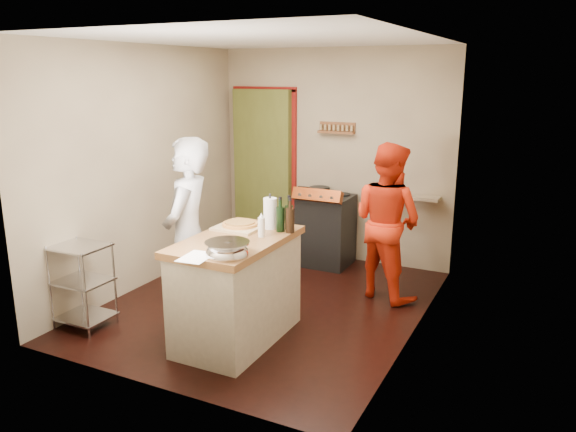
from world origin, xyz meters
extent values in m
plane|color=black|center=(0.00, 0.00, 0.00)|extent=(3.50, 3.50, 0.00)
cube|color=tan|center=(0.00, 1.75, 1.30)|extent=(3.00, 0.04, 2.60)
cube|color=#565B23|center=(-0.95, 1.80, 1.05)|extent=(0.80, 0.40, 2.10)
cube|color=maroon|center=(-1.37, 1.73, 1.05)|extent=(0.06, 0.06, 2.10)
cube|color=maroon|center=(-0.53, 1.73, 1.05)|extent=(0.06, 0.06, 2.10)
cube|color=maroon|center=(-0.95, 1.73, 2.10)|extent=(0.90, 0.06, 0.06)
cube|color=brown|center=(0.05, 1.70, 1.60)|extent=(0.46, 0.09, 0.03)
cube|color=brown|center=(0.05, 1.74, 1.66)|extent=(0.46, 0.02, 0.12)
cube|color=olive|center=(0.05, 1.70, 1.66)|extent=(0.42, 0.04, 0.07)
cube|color=tan|center=(0.95, 1.65, 0.90)|extent=(0.80, 0.18, 0.04)
cube|color=black|center=(0.75, 1.65, 1.02)|extent=(0.10, 0.14, 0.22)
cube|color=tan|center=(-1.50, 0.00, 1.30)|extent=(0.04, 3.50, 2.60)
cube|color=tan|center=(1.50, 0.00, 1.30)|extent=(0.04, 3.50, 2.60)
cube|color=white|center=(0.00, 0.00, 2.61)|extent=(3.00, 3.50, 0.02)
cube|color=black|center=(0.05, 1.43, 0.40)|extent=(0.60, 0.55, 0.80)
cube|color=black|center=(0.05, 1.43, 0.83)|extent=(0.60, 0.55, 0.06)
cube|color=#983E16|center=(0.05, 1.15, 0.92)|extent=(0.60, 0.15, 0.17)
cylinder|color=black|center=(-0.10, 1.56, 0.91)|extent=(0.26, 0.26, 0.05)
cylinder|color=silver|center=(-1.50, -1.38, 0.40)|extent=(0.02, 0.02, 0.80)
cylinder|color=silver|center=(-1.06, -1.38, 0.40)|extent=(0.02, 0.02, 0.80)
cylinder|color=silver|center=(-1.50, -1.02, 0.40)|extent=(0.02, 0.02, 0.80)
cylinder|color=silver|center=(-1.06, -1.02, 0.40)|extent=(0.02, 0.02, 0.80)
cube|color=silver|center=(-1.28, -1.20, 0.10)|extent=(0.48, 0.40, 0.02)
cube|color=silver|center=(-1.28, -1.20, 0.45)|extent=(0.48, 0.40, 0.02)
cube|color=silver|center=(-1.28, -1.20, 0.78)|extent=(0.48, 0.40, 0.02)
cube|color=beige|center=(0.13, -0.79, 0.44)|extent=(0.67, 1.18, 0.87)
cube|color=brown|center=(0.13, -0.79, 0.91)|extent=(0.73, 1.24, 0.06)
cube|color=tan|center=(0.00, -0.51, 0.95)|extent=(0.40, 0.40, 0.02)
cylinder|color=gold|center=(0.00, -0.51, 0.97)|extent=(0.32, 0.32, 0.02)
ellipsoid|color=silver|center=(0.32, -1.22, 0.99)|extent=(0.35, 0.35, 0.11)
cylinder|color=white|center=(0.25, -0.39, 1.08)|extent=(0.12, 0.12, 0.28)
cylinder|color=silver|center=(0.31, -0.66, 1.02)|extent=(0.06, 0.06, 0.17)
cube|color=white|center=(0.13, -1.37, 0.94)|extent=(0.24, 0.32, 0.00)
cylinder|color=black|center=(0.42, -0.35, 1.09)|extent=(0.08, 0.08, 0.31)
cylinder|color=black|center=(0.47, -0.43, 1.09)|extent=(0.08, 0.08, 0.31)
cylinder|color=black|center=(0.38, -0.44, 1.09)|extent=(0.08, 0.08, 0.31)
imported|color=silver|center=(-0.36, -0.80, 0.89)|extent=(0.58, 0.74, 1.77)
imported|color=red|center=(1.00, 0.77, 0.82)|extent=(0.97, 0.88, 1.63)
camera|label=1|loc=(2.56, -4.70, 2.30)|focal=35.00mm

